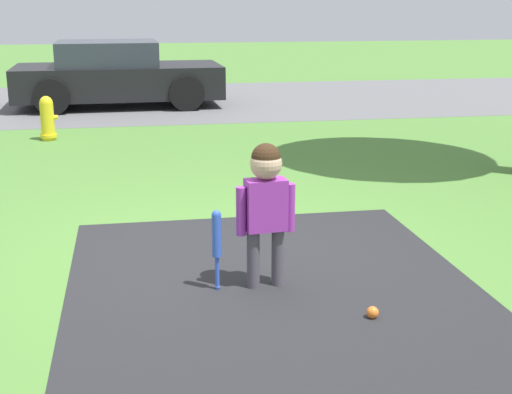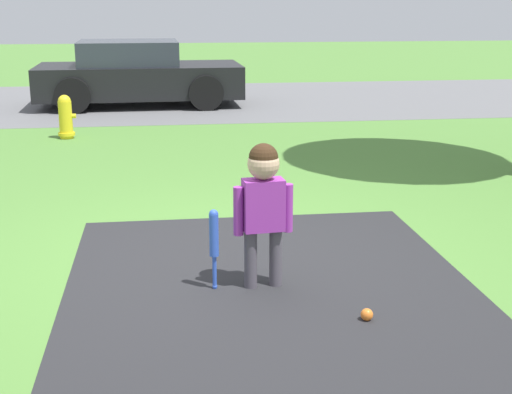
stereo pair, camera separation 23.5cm
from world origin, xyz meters
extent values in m
plane|color=#518438|center=(0.00, 0.00, 0.00)|extent=(60.00, 60.00, 0.00)
cube|color=slate|center=(0.00, 9.38, 0.00)|extent=(40.00, 6.00, 0.01)
cylinder|color=#4C4751|center=(0.19, -0.74, 0.22)|extent=(0.09, 0.09, 0.44)
cylinder|color=#4C4751|center=(0.37, -0.72, 0.22)|extent=(0.09, 0.09, 0.44)
cube|color=purple|center=(0.28, -0.73, 0.62)|extent=(0.30, 0.19, 0.37)
cylinder|color=purple|center=(0.10, -0.75, 0.59)|extent=(0.07, 0.07, 0.35)
cylinder|color=purple|center=(0.46, -0.71, 0.59)|extent=(0.07, 0.07, 0.35)
sphere|color=#D8AD8C|center=(0.28, -0.73, 0.93)|extent=(0.23, 0.23, 0.23)
sphere|color=#382314|center=(0.28, -0.73, 0.97)|extent=(0.21, 0.21, 0.21)
sphere|color=blue|center=(-0.08, -0.74, 0.02)|extent=(0.04, 0.04, 0.04)
cylinder|color=blue|center=(-0.08, -0.74, 0.13)|extent=(0.03, 0.03, 0.26)
cylinder|color=blue|center=(-0.08, -0.74, 0.41)|extent=(0.07, 0.07, 0.31)
sphere|color=blue|center=(-0.08, -0.74, 0.57)|extent=(0.06, 0.06, 0.06)
sphere|color=orange|center=(0.87, -1.40, 0.04)|extent=(0.08, 0.08, 0.08)
cylinder|color=yellow|center=(-1.87, 5.41, 0.28)|extent=(0.20, 0.20, 0.56)
sphere|color=yellow|center=(-1.87, 5.41, 0.56)|extent=(0.19, 0.19, 0.19)
cylinder|color=yellow|center=(-1.87, 5.41, 0.07)|extent=(0.25, 0.25, 0.05)
cylinder|color=yellow|center=(-1.76, 5.41, 0.34)|extent=(0.09, 0.07, 0.07)
cube|color=black|center=(-0.83, 8.85, 0.49)|extent=(4.01, 1.95, 0.62)
cube|color=#2D333D|center=(-1.03, 8.85, 1.03)|extent=(1.94, 1.68, 0.46)
cylinder|color=black|center=(0.38, 9.82, 0.33)|extent=(0.67, 0.20, 0.66)
cylinder|color=black|center=(0.42, 7.95, 0.33)|extent=(0.67, 0.20, 0.66)
cylinder|color=black|center=(-2.08, 9.76, 0.33)|extent=(0.67, 0.20, 0.66)
cylinder|color=black|center=(-2.04, 7.89, 0.33)|extent=(0.67, 0.20, 0.66)
camera|label=1|loc=(-0.64, -5.53, 2.04)|focal=50.00mm
camera|label=2|loc=(-0.41, -5.56, 2.04)|focal=50.00mm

